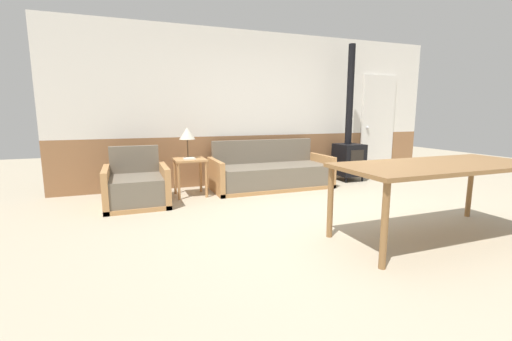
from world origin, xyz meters
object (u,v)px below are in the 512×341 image
at_px(table_lamp, 187,134).
at_px(dining_table, 439,170).
at_px(side_table, 190,166).
at_px(couch, 271,174).
at_px(wood_stove, 349,149).
at_px(armchair, 137,188).

height_order(table_lamp, dining_table, table_lamp).
xyz_separation_m(side_table, dining_table, (2.03, -2.73, 0.24)).
xyz_separation_m(couch, wood_stove, (1.66, 0.10, 0.37)).
height_order(table_lamp, wood_stove, wood_stove).
height_order(side_table, dining_table, dining_table).
bearing_deg(side_table, armchair, -160.10).
bearing_deg(table_lamp, dining_table, -53.97).
bearing_deg(wood_stove, side_table, -176.78).
bearing_deg(wood_stove, armchair, -173.17).
xyz_separation_m(armchair, side_table, (0.80, 0.29, 0.22)).
relative_size(armchair, dining_table, 0.41).
distance_m(table_lamp, wood_stove, 3.09).
xyz_separation_m(couch, table_lamp, (-1.41, 0.01, 0.71)).
distance_m(table_lamp, dining_table, 3.49).
relative_size(couch, side_table, 3.50).
xyz_separation_m(side_table, table_lamp, (-0.01, 0.08, 0.49)).
bearing_deg(dining_table, couch, 102.79).
distance_m(side_table, wood_stove, 3.06).
height_order(couch, dining_table, couch).
bearing_deg(couch, dining_table, -77.21).
height_order(armchair, wood_stove, wood_stove).
relative_size(side_table, dining_table, 0.27).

